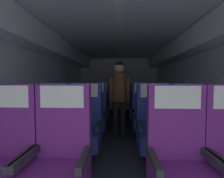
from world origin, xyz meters
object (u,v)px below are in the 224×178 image
object	(u,v)px
seat_b_left_aisle	(84,128)
seat_c_left_aisle	(94,115)
seat_b_right_aisle	(190,130)
seat_c_right_aisle	(169,115)
flight_attendant	(119,91)
seat_b_left_window	(50,128)
seat_d_left_window	(81,107)
seat_d_right_window	(139,107)
seat_c_right_window	(145,115)
seat_d_right_aisle	(157,107)
seat_b_right_window	(155,130)
seat_c_left_window	(70,114)
seat_a_left_window	(2,161)
seat_a_right_window	(180,165)
seat_a_left_aisle	(59,162)
seat_d_left_aisle	(100,107)

from	to	relation	value
seat_b_left_aisle	seat_c_left_aisle	size ratio (longest dim) A/B	1.00
seat_b_right_aisle	seat_c_right_aisle	distance (m)	0.93
seat_b_left_aisle	flight_attendant	size ratio (longest dim) A/B	0.73
seat_b_left_window	seat_d_left_window	xyz separation A→B (m)	(0.01, 1.87, 0.00)
seat_d_right_window	seat_c_right_window	bearing A→B (deg)	-90.05
seat_d_right_aisle	flight_attendant	bearing A→B (deg)	-141.05
seat_b_right_window	seat_c_left_aisle	bearing A→B (deg)	137.72
seat_c_right_aisle	seat_c_left_window	bearing A→B (deg)	179.59
seat_d_right_aisle	seat_a_left_window	bearing A→B (deg)	-125.67
seat_a_right_window	seat_b_left_aisle	distance (m)	1.40
seat_d_left_window	seat_a_left_aisle	bearing A→B (deg)	-80.12
seat_c_left_aisle	seat_a_right_window	bearing A→B (deg)	-61.32
seat_b_right_window	seat_d_left_aisle	xyz separation A→B (m)	(-1.02, 1.89, 0.00)
seat_b_right_window	seat_c_right_window	size ratio (longest dim) A/B	1.00
seat_c_left_window	seat_a_left_aisle	bearing A→B (deg)	-75.27
seat_a_right_window	seat_d_left_aisle	bearing A→B (deg)	109.84
seat_b_right_window	flight_attendant	bearing A→B (deg)	115.32
seat_b_left_aisle	seat_d_right_aisle	size ratio (longest dim) A/B	1.00
seat_a_right_window	flight_attendant	bearing A→B (deg)	103.99
seat_d_left_window	seat_c_left_window	bearing A→B (deg)	-90.35
seat_a_left_window	seat_c_left_window	size ratio (longest dim) A/B	1.00
seat_d_left_window	seat_d_right_aisle	distance (m)	2.01
seat_a_right_window	seat_b_right_aisle	world-z (taller)	same
seat_b_left_aisle	seat_d_left_window	bearing A→B (deg)	104.63
seat_a_right_window	seat_c_left_window	bearing A→B (deg)	128.79
seat_c_left_aisle	seat_d_right_window	bearing A→B (deg)	42.38
seat_a_left_aisle	seat_c_right_aisle	distance (m)	2.41
seat_a_left_aisle	flight_attendant	distance (m)	2.13
seat_a_left_window	seat_d_left_window	world-z (taller)	same
seat_a_left_aisle	seat_d_right_aisle	world-z (taller)	same
seat_b_left_window	seat_c_left_window	bearing A→B (deg)	89.91
flight_attendant	seat_a_left_window	bearing A→B (deg)	-100.55
seat_c_right_window	seat_b_left_aisle	bearing A→B (deg)	-137.67
seat_c_right_window	seat_d_right_aisle	distance (m)	1.03
seat_c_right_window	seat_c_left_aisle	bearing A→B (deg)	-178.88
seat_b_right_aisle	seat_d_right_aisle	world-z (taller)	same
seat_d_left_window	seat_d_left_aisle	xyz separation A→B (m)	(0.49, 0.01, 0.00)
seat_b_left_aisle	seat_d_left_window	world-z (taller)	same
seat_b_left_aisle	seat_d_left_aisle	world-z (taller)	same
seat_c_left_window	seat_d_right_window	distance (m)	1.80
seat_b_left_aisle	seat_a_right_window	bearing A→B (deg)	-42.86
flight_attendant	seat_a_right_window	bearing A→B (deg)	-59.54
seat_a_right_window	seat_c_left_aisle	world-z (taller)	same
seat_a_left_window	seat_a_left_aisle	size ratio (longest dim) A/B	1.00
seat_b_left_window	seat_d_right_window	xyz separation A→B (m)	(1.53, 1.87, 0.00)
seat_c_left_window	seat_b_left_window	bearing A→B (deg)	-90.09
seat_b_left_aisle	seat_d_left_aisle	bearing A→B (deg)	89.88
seat_a_right_window	seat_c_left_window	xyz separation A→B (m)	(-1.52, 1.89, 0.00)
seat_a_left_window	seat_a_left_aisle	bearing A→B (deg)	0.27
seat_a_left_window	seat_c_left_aisle	bearing A→B (deg)	75.14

